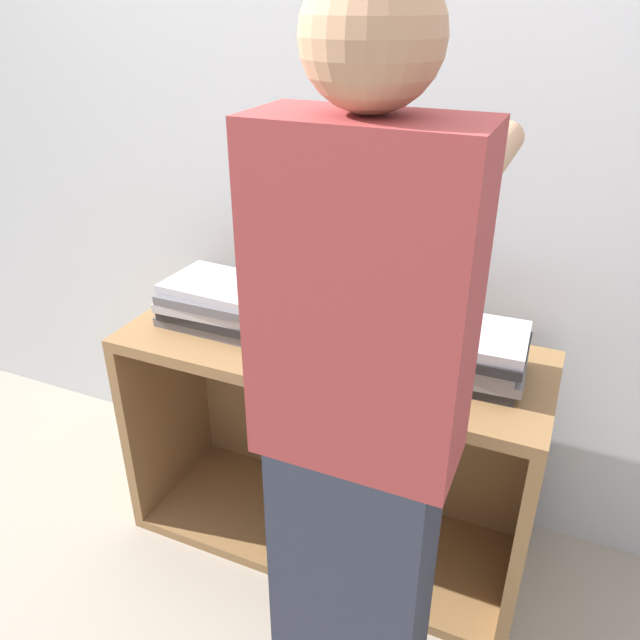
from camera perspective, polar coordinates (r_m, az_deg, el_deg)
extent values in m
plane|color=#9E9384|center=(2.13, -1.96, -23.15)|extent=(12.00, 12.00, 0.00)
cube|color=silver|center=(1.95, 5.06, 14.08)|extent=(8.00, 0.05, 2.40)
cube|color=olive|center=(1.82, 0.91, -2.89)|extent=(1.26, 0.48, 0.04)
cube|color=olive|center=(2.27, 0.77, -18.55)|extent=(1.26, 0.48, 0.04)
cube|color=olive|center=(2.28, -13.64, -7.37)|extent=(0.04, 0.48, 0.67)
cube|color=olive|center=(1.93, 18.52, -15.59)|extent=(0.04, 0.48, 0.67)
cube|color=olive|center=(2.19, 3.11, -8.19)|extent=(1.19, 0.04, 0.67)
cube|color=#B7B7BC|center=(1.81, 0.91, -2.12)|extent=(0.34, 0.22, 0.02)
cube|color=#28282B|center=(1.81, 1.02, -1.68)|extent=(0.28, 0.12, 0.00)
cube|color=#B7B7BC|center=(1.87, 2.57, 2.95)|extent=(0.34, 0.05, 0.22)
cube|color=black|center=(1.86, 2.51, 2.93)|extent=(0.30, 0.04, 0.19)
cube|color=slate|center=(1.97, -9.18, 0.22)|extent=(0.34, 0.23, 0.03)
cube|color=#232326|center=(1.94, -8.92, 0.78)|extent=(0.34, 0.23, 0.03)
cube|color=#B7B7BC|center=(1.93, -9.22, 1.55)|extent=(0.34, 0.23, 0.03)
cube|color=slate|center=(1.91, -9.05, 2.19)|extent=(0.34, 0.22, 0.03)
cube|color=#B7B7BC|center=(1.91, -8.90, 3.09)|extent=(0.35, 0.24, 0.03)
cube|color=#232326|center=(1.72, 12.17, -4.28)|extent=(0.34, 0.23, 0.03)
cube|color=gray|center=(1.70, 12.70, -3.66)|extent=(0.35, 0.24, 0.03)
cube|color=gray|center=(1.69, 12.15, -2.75)|extent=(0.34, 0.23, 0.03)
cube|color=#232326|center=(1.67, 12.75, -2.13)|extent=(0.34, 0.23, 0.03)
cube|color=#B7B7BC|center=(1.66, 12.78, -1.21)|extent=(0.35, 0.24, 0.03)
cube|color=#2D3342|center=(1.60, 3.02, -23.18)|extent=(0.34, 0.20, 0.83)
cube|color=#993838|center=(1.13, 3.95, 1.51)|extent=(0.40, 0.20, 0.66)
sphere|color=tan|center=(1.01, 4.82, 24.48)|extent=(0.22, 0.22, 0.22)
cylinder|color=tan|center=(1.34, 1.54, 16.19)|extent=(0.07, 0.32, 0.07)
cylinder|color=tan|center=(1.26, 15.64, 14.47)|extent=(0.07, 0.32, 0.07)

